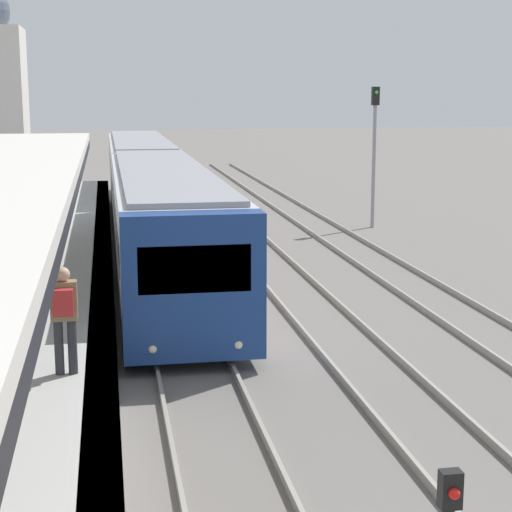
{
  "coord_description": "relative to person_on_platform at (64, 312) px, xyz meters",
  "views": [
    {
      "loc": [
        -1.54,
        -1.91,
        5.26
      ],
      "look_at": [
        1.66,
        16.37,
        1.68
      ],
      "focal_mm": 60.0,
      "sensor_mm": 36.0,
      "label": 1
    }
  ],
  "objects": [
    {
      "name": "train_near",
      "position": [
        2.24,
        18.44,
        -0.25
      ],
      "size": [
        2.7,
        31.77,
        3.18
      ],
      "color": "navy",
      "rests_on": "ground_plane"
    },
    {
      "name": "signal_mast_far",
      "position": [
        10.96,
        19.24,
        1.39
      ],
      "size": [
        0.28,
        0.29,
        5.44
      ],
      "color": "gray",
      "rests_on": "ground_plane"
    },
    {
      "name": "person_on_platform",
      "position": [
        0.0,
        0.0,
        0.0
      ],
      "size": [
        0.4,
        0.4,
        1.66
      ],
      "color": "#2D2D33",
      "rests_on": "station_platform"
    }
  ]
}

